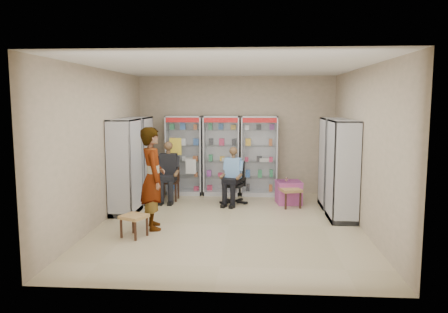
# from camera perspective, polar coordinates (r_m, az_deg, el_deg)

# --- Properties ---
(floor) EXTENTS (6.00, 6.00, 0.00)m
(floor) POSITION_cam_1_polar(r_m,az_deg,el_deg) (8.54, 0.63, -8.89)
(floor) COLOR tan
(floor) RESTS_ON ground
(room_shell) EXTENTS (5.02, 6.02, 3.01)m
(room_shell) POSITION_cam_1_polar(r_m,az_deg,el_deg) (8.21, 0.65, 4.42)
(room_shell) COLOR tan
(room_shell) RESTS_ON ground
(cabinet_back_left) EXTENTS (0.90, 0.50, 2.00)m
(cabinet_back_left) POSITION_cam_1_polar(r_m,az_deg,el_deg) (11.15, -5.20, 0.16)
(cabinet_back_left) COLOR silver
(cabinet_back_left) RESTS_ON floor
(cabinet_back_mid) EXTENTS (0.90, 0.50, 2.00)m
(cabinet_back_mid) POSITION_cam_1_polar(r_m,az_deg,el_deg) (11.04, -0.32, 0.12)
(cabinet_back_mid) COLOR #ADAFB5
(cabinet_back_mid) RESTS_ON floor
(cabinet_back_right) EXTENTS (0.90, 0.50, 2.00)m
(cabinet_back_right) POSITION_cam_1_polar(r_m,az_deg,el_deg) (11.01, 4.61, 0.08)
(cabinet_back_right) COLOR #B6BABE
(cabinet_back_right) RESTS_ON floor
(cabinet_right_far) EXTENTS (0.90, 0.50, 2.00)m
(cabinet_right_far) POSITION_cam_1_polar(r_m,az_deg,el_deg) (10.04, 14.02, -0.82)
(cabinet_right_far) COLOR silver
(cabinet_right_far) RESTS_ON floor
(cabinet_right_near) EXTENTS (0.90, 0.50, 2.00)m
(cabinet_right_near) POSITION_cam_1_polar(r_m,az_deg,el_deg) (8.97, 15.21, -1.82)
(cabinet_right_near) COLOR #A2A3A9
(cabinet_right_near) RESTS_ON floor
(cabinet_left_far) EXTENTS (0.90, 0.50, 2.00)m
(cabinet_left_far) POSITION_cam_1_polar(r_m,az_deg,el_deg) (10.44, -11.06, -0.43)
(cabinet_left_far) COLOR #AEAFB5
(cabinet_left_far) RESTS_ON floor
(cabinet_left_near) EXTENTS (0.90, 0.50, 2.00)m
(cabinet_left_near) POSITION_cam_1_polar(r_m,az_deg,el_deg) (9.40, -12.80, -1.33)
(cabinet_left_near) COLOR #9E9FA4
(cabinet_left_near) RESTS_ON floor
(wooden_chair) EXTENTS (0.42, 0.42, 0.94)m
(wooden_chair) POSITION_cam_1_polar(r_m,az_deg,el_deg) (10.57, -7.14, -3.17)
(wooden_chair) COLOR #301D12
(wooden_chair) RESTS_ON floor
(seated_customer) EXTENTS (0.44, 0.60, 1.34)m
(seated_customer) POSITION_cam_1_polar(r_m,az_deg,el_deg) (10.48, -7.21, -2.15)
(seated_customer) COLOR black
(seated_customer) RESTS_ON floor
(office_chair) EXTENTS (0.66, 0.66, 0.98)m
(office_chair) POSITION_cam_1_polar(r_m,az_deg,el_deg) (10.14, 1.27, -3.44)
(office_chair) COLOR black
(office_chair) RESTS_ON floor
(seated_shopkeeper) EXTENTS (0.55, 0.66, 1.25)m
(seated_shopkeeper) POSITION_cam_1_polar(r_m,az_deg,el_deg) (10.07, 1.26, -2.74)
(seated_shopkeeper) COLOR #79A6F0
(seated_shopkeeper) RESTS_ON floor
(pink_trunk) EXTENTS (0.62, 0.60, 0.53)m
(pink_trunk) POSITION_cam_1_polar(r_m,az_deg,el_deg) (10.29, 8.44, -4.65)
(pink_trunk) COLOR #C14D89
(pink_trunk) RESTS_ON floor
(tea_glass) EXTENTS (0.07, 0.07, 0.09)m
(tea_glass) POSITION_cam_1_polar(r_m,az_deg,el_deg) (10.25, 8.15, -2.93)
(tea_glass) COLOR #501106
(tea_glass) RESTS_ON pink_trunk
(woven_stool_a) EXTENTS (0.53, 0.53, 0.43)m
(woven_stool_a) POSITION_cam_1_polar(r_m,az_deg,el_deg) (9.96, 8.66, -5.35)
(woven_stool_a) COLOR #A98F47
(woven_stool_a) RESTS_ON floor
(woven_stool_b) EXTENTS (0.52, 0.52, 0.40)m
(woven_stool_b) POSITION_cam_1_polar(r_m,az_deg,el_deg) (7.92, -11.65, -8.86)
(woven_stool_b) COLOR #A88747
(woven_stool_b) RESTS_ON floor
(standing_man) EXTENTS (0.66, 0.81, 1.90)m
(standing_man) POSITION_cam_1_polar(r_m,az_deg,el_deg) (8.21, -9.29, -2.83)
(standing_man) COLOR gray
(standing_man) RESTS_ON floor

